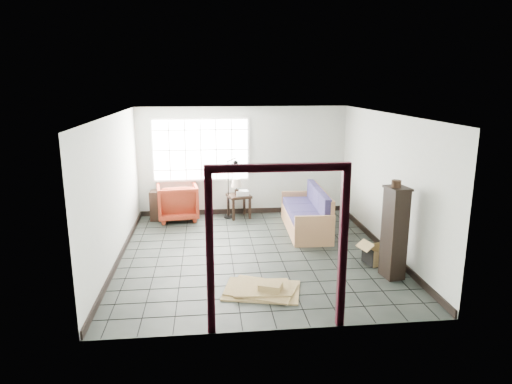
{
  "coord_description": "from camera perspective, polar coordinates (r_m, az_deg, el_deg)",
  "views": [
    {
      "loc": [
        -0.85,
        -8.06,
        3.16
      ],
      "look_at": [
        0.05,
        0.3,
        1.12
      ],
      "focal_mm": 32.0,
      "sensor_mm": 36.0,
      "label": 1
    }
  ],
  "objects": [
    {
      "name": "side_table",
      "position": [
        10.83,
        -2.15,
        -0.84
      ],
      "size": [
        0.62,
        0.62,
        0.56
      ],
      "rotation": [
        0.0,
        0.0,
        0.25
      ],
      "color": "black",
      "rests_on": "ground"
    },
    {
      "name": "futon_sofa",
      "position": [
        9.97,
        6.58,
        -2.93
      ],
      "size": [
        0.87,
        2.13,
        0.93
      ],
      "rotation": [
        0.0,
        0.0,
        -0.04
      ],
      "color": "#AC7A4E",
      "rests_on": "ground"
    },
    {
      "name": "floor_lamp",
      "position": [
        10.67,
        -3.03,
        0.74
      ],
      "size": [
        0.39,
        0.38,
        1.47
      ],
      "rotation": [
        0.0,
        0.0,
        -0.35
      ],
      "color": "black",
      "rests_on": "ground"
    },
    {
      "name": "window_panel",
      "position": [
        10.88,
        -6.91,
        5.27
      ],
      "size": [
        2.32,
        0.08,
        1.52
      ],
      "color": "silver",
      "rests_on": "ground"
    },
    {
      "name": "cardboard_pile",
      "position": [
        7.21,
        0.88,
        -12.01
      ],
      "size": [
        1.31,
        1.1,
        0.17
      ],
      "rotation": [
        0.0,
        0.0,
        -0.29
      ],
      "color": "olive",
      "rests_on": "ground"
    },
    {
      "name": "doorway_trim",
      "position": [
        5.71,
        2.73,
        -4.55
      ],
      "size": [
        1.8,
        0.08,
        2.2
      ],
      "color": "#380C18",
      "rests_on": "ground"
    },
    {
      "name": "console_shelf",
      "position": [
        10.87,
        -10.72,
        -1.63
      ],
      "size": [
        0.91,
        0.39,
        0.69
      ],
      "rotation": [
        0.0,
        0.0,
        -0.06
      ],
      "color": "black",
      "rests_on": "ground"
    },
    {
      "name": "table_lamp",
      "position": [
        10.68,
        -2.43,
        1.05
      ],
      "size": [
        0.3,
        0.3,
        0.4
      ],
      "rotation": [
        0.0,
        0.0,
        -0.16
      ],
      "color": "black",
      "rests_on": "side_table"
    },
    {
      "name": "room_shell",
      "position": [
        8.27,
        -0.15,
        3.3
      ],
      "size": [
        5.02,
        5.52,
        2.61
      ],
      "color": "beige",
      "rests_on": "ground"
    },
    {
      "name": "tall_shelf",
      "position": [
        7.78,
        16.92,
        -4.81
      ],
      "size": [
        0.38,
        0.46,
        1.53
      ],
      "rotation": [
        0.0,
        0.0,
        0.14
      ],
      "color": "black",
      "rests_on": "ground"
    },
    {
      "name": "ground",
      "position": [
        8.7,
        -0.13,
        -7.68
      ],
      "size": [
        5.5,
        5.5,
        0.0
      ],
      "primitive_type": "plane",
      "color": "black",
      "rests_on": "ground"
    },
    {
      "name": "pot",
      "position": [
        7.55,
        17.13,
        0.99
      ],
      "size": [
        0.18,
        0.18,
        0.11
      ],
      "rotation": [
        0.0,
        0.0,
        -0.2
      ],
      "color": "black",
      "rests_on": "tall_shelf"
    },
    {
      "name": "open_box",
      "position": [
        8.51,
        15.06,
        -7.56
      ],
      "size": [
        0.81,
        0.52,
        0.42
      ],
      "rotation": [
        0.0,
        0.0,
        0.23
      ],
      "color": "olive",
      "rests_on": "ground"
    },
    {
      "name": "projector",
      "position": [
        10.75,
        -1.76,
        -0.11
      ],
      "size": [
        0.32,
        0.26,
        0.1
      ],
      "rotation": [
        0.0,
        0.0,
        0.09
      ],
      "color": "silver",
      "rests_on": "side_table"
    },
    {
      "name": "armchair",
      "position": [
        10.83,
        -9.8,
        -0.98
      ],
      "size": [
        1.01,
        0.96,
        0.94
      ],
      "primitive_type": "imported",
      "rotation": [
        0.0,
        0.0,
        3.26
      ],
      "color": "maroon",
      "rests_on": "ground"
    }
  ]
}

